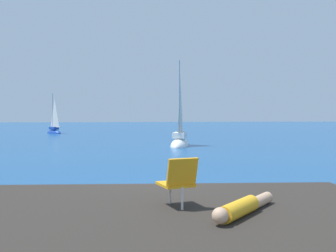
# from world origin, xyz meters

# --- Properties ---
(ground_plane) EXTENTS (160.00, 160.00, 0.00)m
(ground_plane) POSITION_xyz_m (0.00, 0.00, 0.00)
(ground_plane) COLOR navy
(shore_ledge) EXTENTS (7.57, 4.52, 0.87)m
(shore_ledge) POSITION_xyz_m (-0.12, -3.98, 0.43)
(shore_ledge) COLOR #2D2823
(shore_ledge) RESTS_ON ground
(boulder_seaward) EXTENTS (1.36, 1.49, 0.80)m
(boulder_seaward) POSITION_xyz_m (-2.72, -1.49, 0.00)
(boulder_seaward) COLOR #2D2A1F
(boulder_seaward) RESTS_ON ground
(boulder_inland) EXTENTS (1.99, 2.04, 1.11)m
(boulder_inland) POSITION_xyz_m (2.34, -1.97, 0.00)
(boulder_inland) COLOR #2F251E
(boulder_inland) RESTS_ON ground
(sailboat_near) EXTENTS (2.01, 3.54, 6.39)m
(sailboat_near) POSITION_xyz_m (2.72, 16.52, 0.35)
(sailboat_near) COLOR white
(sailboat_near) RESTS_ON ground
(sailboat_far) EXTENTS (2.29, 2.46, 4.78)m
(sailboat_far) POSITION_xyz_m (-8.96, 33.47, 0.26)
(sailboat_far) COLOR #193D99
(sailboat_far) RESTS_ON ground
(person_sunbather) EXTENTS (1.26, 1.42, 0.25)m
(person_sunbather) POSITION_xyz_m (1.08, -4.49, 0.98)
(person_sunbather) COLOR gold
(person_sunbather) RESTS_ON shore_ledge
(beach_chair) EXTENTS (0.63, 0.71, 0.80)m
(beach_chair) POSITION_xyz_m (0.21, -3.98, 1.31)
(beach_chair) COLOR orange
(beach_chair) RESTS_ON shore_ledge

